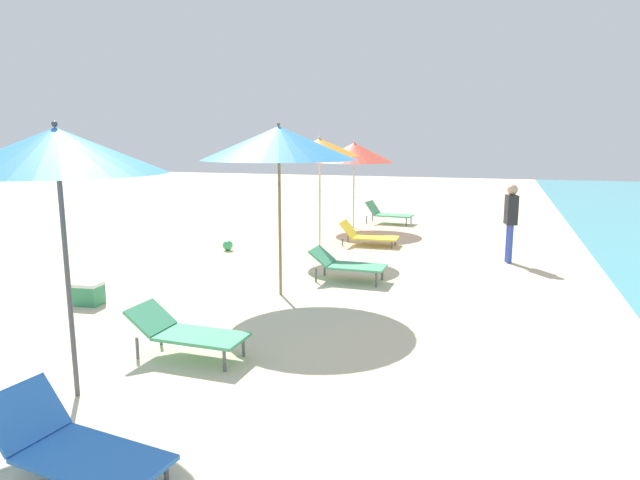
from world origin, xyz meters
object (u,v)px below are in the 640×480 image
object	(u,v)px
umbrella_second	(57,151)
person_walking_mid	(511,215)
lounger_third_shoreside	(347,264)
beach_ball	(228,245)
umbrella_fourth	(320,147)
cooler_box	(88,293)
umbrella_farthest	(354,153)
lounger_second_shoreside	(186,332)
lounger_farthest_shoreside	(388,213)
lounger_fourth_shoreside	(367,235)
umbrella_third	(279,143)
lounger_second_inland	(72,445)

from	to	relation	value
umbrella_second	person_walking_mid	xyz separation A→B (m)	(4.29, 8.13, -1.48)
lounger_third_shoreside	beach_ball	world-z (taller)	lounger_third_shoreside
umbrella_fourth	cooler_box	distance (m)	6.10
cooler_box	beach_ball	world-z (taller)	cooler_box
umbrella_farthest	cooler_box	world-z (taller)	umbrella_farthest
lounger_second_shoreside	umbrella_farthest	world-z (taller)	umbrella_farthest
lounger_third_shoreside	lounger_farthest_shoreside	bearing A→B (deg)	95.28
lounger_farthest_shoreside	cooler_box	world-z (taller)	lounger_farthest_shoreside
beach_ball	lounger_fourth_shoreside	bearing A→B (deg)	30.02
lounger_third_shoreside	umbrella_second	bearing A→B (deg)	-104.58
lounger_farthest_shoreside	beach_ball	world-z (taller)	lounger_farthest_shoreside
umbrella_farthest	beach_ball	bearing A→B (deg)	-113.87
umbrella_third	umbrella_farthest	size ratio (longest dim) A/B	1.11
lounger_farthest_shoreside	beach_ball	distance (m)	6.27
lounger_second_shoreside	umbrella_fourth	size ratio (longest dim) A/B	0.53
lounger_second_shoreside	lounger_fourth_shoreside	xyz separation A→B (m)	(0.37, 7.83, -0.07)
beach_ball	umbrella_fourth	bearing A→B (deg)	13.08
umbrella_fourth	beach_ball	distance (m)	3.25
lounger_second_shoreside	cooler_box	xyz separation A→B (m)	(-2.72, 1.38, -0.14)
lounger_farthest_shoreside	lounger_third_shoreside	bearing A→B (deg)	-78.93
umbrella_second	lounger_fourth_shoreside	world-z (taller)	umbrella_second
umbrella_fourth	umbrella_farthest	size ratio (longest dim) A/B	1.04
umbrella_third	umbrella_farthest	world-z (taller)	umbrella_third
lounger_fourth_shoreside	beach_ball	size ratio (longest dim) A/B	5.82
umbrella_second	beach_ball	size ratio (longest dim) A/B	11.13
lounger_second_inland	umbrella_farthest	size ratio (longest dim) A/B	0.59
beach_ball	lounger_third_shoreside	bearing A→B (deg)	-27.87
person_walking_mid	beach_ball	distance (m)	6.56
umbrella_second	person_walking_mid	world-z (taller)	umbrella_second
umbrella_second	lounger_second_inland	distance (m)	2.72
umbrella_farthest	beach_ball	xyz separation A→B (m)	(-1.96, -4.42, -2.15)
lounger_second_inland	umbrella_fourth	xyz separation A→B (m)	(-0.97, 8.97, 2.21)
umbrella_farthest	cooler_box	size ratio (longest dim) A/B	5.35
person_walking_mid	lounger_second_shoreside	bearing A→B (deg)	-131.80
lounger_farthest_shoreside	lounger_fourth_shoreside	bearing A→B (deg)	-80.67
lounger_second_shoreside	umbrella_third	distance (m)	3.70
lounger_third_shoreside	lounger_fourth_shoreside	bearing A→B (deg)	97.12
lounger_third_shoreside	lounger_fourth_shoreside	size ratio (longest dim) A/B	0.96
umbrella_third	cooler_box	xyz separation A→B (m)	(-2.75, -1.54, -2.40)
lounger_second_shoreside	umbrella_farthest	bearing A→B (deg)	94.24
lounger_second_inland	beach_ball	xyz separation A→B (m)	(-3.16, 8.46, -0.14)
lounger_second_inland	beach_ball	distance (m)	9.04
umbrella_farthest	cooler_box	distance (m)	9.55
umbrella_third	person_walking_mid	distance (m)	5.65
umbrella_third	cooler_box	world-z (taller)	umbrella_third
umbrella_second	lounger_third_shoreside	world-z (taller)	umbrella_second
lounger_fourth_shoreside	umbrella_farthest	size ratio (longest dim) A/B	0.56
lounger_second_shoreside	lounger_third_shoreside	bearing A→B (deg)	78.82
lounger_second_inland	lounger_fourth_shoreside	size ratio (longest dim) A/B	1.06
lounger_third_shoreside	lounger_fourth_shoreside	world-z (taller)	lounger_third_shoreside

